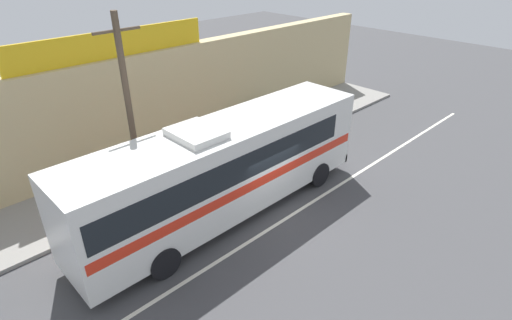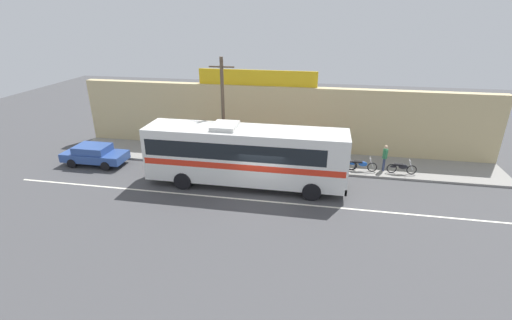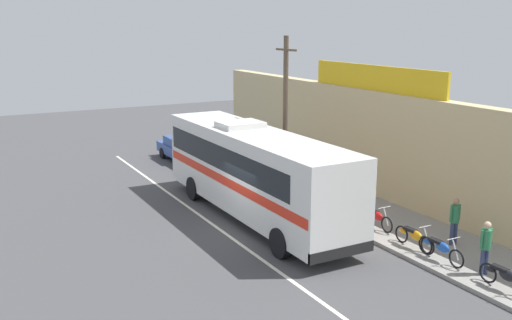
# 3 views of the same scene
# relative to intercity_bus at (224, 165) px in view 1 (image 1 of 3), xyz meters

# --- Properties ---
(ground_plane) EXTENTS (70.00, 70.00, 0.00)m
(ground_plane) POSITION_rel_intercity_bus_xyz_m (1.26, -1.01, -2.07)
(ground_plane) COLOR #444447
(sidewalk_slab) EXTENTS (30.00, 3.60, 0.14)m
(sidewalk_slab) POSITION_rel_intercity_bus_xyz_m (1.26, 4.19, -2.00)
(sidewalk_slab) COLOR gray
(sidewalk_slab) RESTS_ON ground_plane
(storefront_facade) EXTENTS (30.00, 0.70, 4.80)m
(storefront_facade) POSITION_rel_intercity_bus_xyz_m (1.26, 6.34, 0.33)
(storefront_facade) COLOR tan
(storefront_facade) RESTS_ON ground_plane
(storefront_billboard) EXTENTS (8.58, 0.12, 1.10)m
(storefront_billboard) POSITION_rel_intercity_bus_xyz_m (-0.38, 6.34, 3.28)
(storefront_billboard) COLOR gold
(storefront_billboard) RESTS_ON storefront_facade
(road_center_stripe) EXTENTS (30.00, 0.14, 0.01)m
(road_center_stripe) POSITION_rel_intercity_bus_xyz_m (1.26, -1.81, -2.06)
(road_center_stripe) COLOR silver
(road_center_stripe) RESTS_ON ground_plane
(intercity_bus) EXTENTS (11.76, 2.64, 3.78)m
(intercity_bus) POSITION_rel_intercity_bus_xyz_m (0.00, 0.00, 0.00)
(intercity_bus) COLOR silver
(intercity_bus) RESTS_ON ground_plane
(utility_pole) EXTENTS (1.60, 0.22, 7.05)m
(utility_pole) POSITION_rel_intercity_bus_xyz_m (-1.92, 2.66, 1.73)
(utility_pole) COLOR brown
(utility_pole) RESTS_ON sidewalk_slab
(motorcycle_blue) EXTENTS (1.96, 0.56, 0.94)m
(motorcycle_blue) POSITION_rel_intercity_bus_xyz_m (7.07, 3.09, -1.50)
(motorcycle_blue) COLOR black
(motorcycle_blue) RESTS_ON sidewalk_slab
(motorcycle_purple) EXTENTS (1.82, 0.56, 0.94)m
(motorcycle_purple) POSITION_rel_intercity_bus_xyz_m (9.55, 3.10, -1.50)
(motorcycle_purple) COLOR black
(motorcycle_purple) RESTS_ON sidewalk_slab
(motorcycle_black) EXTENTS (1.83, 0.56, 0.94)m
(motorcycle_black) POSITION_rel_intercity_bus_xyz_m (3.64, 3.31, -1.50)
(motorcycle_black) COLOR black
(motorcycle_black) RESTS_ON sidewalk_slab
(motorcycle_red) EXTENTS (1.87, 0.56, 0.94)m
(motorcycle_red) POSITION_rel_intercity_bus_xyz_m (5.86, 3.11, -1.50)
(motorcycle_red) COLOR black
(motorcycle_red) RESTS_ON sidewalk_slab
(pedestrian_far_left) EXTENTS (0.30, 0.48, 1.72)m
(pedestrian_far_left) POSITION_rel_intercity_bus_xyz_m (8.52, 3.46, -0.92)
(pedestrian_far_left) COLOR navy
(pedestrian_far_left) RESTS_ON sidewalk_slab
(pedestrian_far_right) EXTENTS (0.30, 0.48, 1.69)m
(pedestrian_far_right) POSITION_rel_intercity_bus_xyz_m (6.28, 4.56, -0.95)
(pedestrian_far_right) COLOR navy
(pedestrian_far_right) RESTS_ON sidewalk_slab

